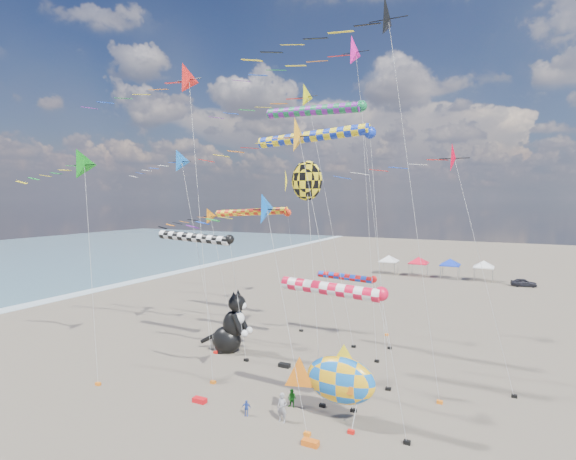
# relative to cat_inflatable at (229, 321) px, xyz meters

# --- Properties ---
(delta_kite_0) EXTENTS (14.77, 2.27, 23.55)m
(delta_kite_0) POSITION_rel_cat_inflatable_xyz_m (3.03, 5.72, 19.40)
(delta_kite_0) COLOR yellow
(delta_kite_0) RESTS_ON ground
(delta_kite_1) EXTENTS (16.66, 3.02, 28.37)m
(delta_kite_1) POSITION_rel_cat_inflatable_xyz_m (6.30, 10.39, 23.94)
(delta_kite_1) COLOR #F31496
(delta_kite_1) RESTS_ON ground
(delta_kite_2) EXTENTS (9.81, 2.18, 17.43)m
(delta_kite_2) POSITION_rel_cat_inflatable_xyz_m (-5.07, -0.87, 13.40)
(delta_kite_2) COLOR blue
(delta_kite_2) RESTS_ON ground
(delta_kite_3) EXTENTS (12.53, 2.20, 16.96)m
(delta_kite_3) POSITION_rel_cat_inflatable_xyz_m (16.27, 0.86, 12.87)
(delta_kite_3) COLOR red
(delta_kite_3) RESTS_ON ground
(delta_kite_4) EXTENTS (14.36, 2.75, 25.80)m
(delta_kite_4) POSITION_rel_cat_inflatable_xyz_m (12.56, -2.20, 21.50)
(delta_kite_4) COLOR black
(delta_kite_4) RESTS_ON ground
(delta_kite_5) EXTENTS (9.56, 2.41, 16.76)m
(delta_kite_5) POSITION_rel_cat_inflatable_xyz_m (-7.37, -9.82, 12.64)
(delta_kite_5) COLOR #118018
(delta_kite_5) RESTS_ON ground
(delta_kite_6) EXTENTS (9.31, 1.65, 12.28)m
(delta_kite_6) POSITION_rel_cat_inflatable_xyz_m (-4.73, 1.28, 8.38)
(delta_kite_6) COLOR orange
(delta_kite_6) RESTS_ON ground
(delta_kite_7) EXTENTS (9.61, 2.33, 18.00)m
(delta_kite_7) POSITION_rel_cat_inflatable_xyz_m (9.74, -5.70, 13.90)
(delta_kite_7) COLOR #FFA51B
(delta_kite_7) RESTS_ON ground
(delta_kite_8) EXTENTS (7.63, 1.96, 13.47)m
(delta_kite_8) POSITION_rel_cat_inflatable_xyz_m (8.73, -9.46, 9.51)
(delta_kite_8) COLOR blue
(delta_kite_8) RESTS_ON ground
(delta_kite_9) EXTENTS (13.56, 2.35, 22.86)m
(delta_kite_9) POSITION_rel_cat_inflatable_xyz_m (-2.06, -6.02, 18.69)
(delta_kite_9) COLOR red
(delta_kite_9) RESTS_ON ground
(windsock_0) EXTENTS (10.16, 0.82, 17.83)m
(windsock_0) POSITION_rel_cat_inflatable_xyz_m (8.66, -1.67, 14.69)
(windsock_0) COLOR #122FB9
(windsock_0) RESTS_ON ground
(windsock_1) EXTENTS (10.05, 0.86, 20.66)m
(windsock_1) POSITION_rel_cat_inflatable_xyz_m (6.65, 3.13, 17.49)
(windsock_1) COLOR #167B41
(windsock_1) RESTS_ON ground
(windsock_2) EXTENTS (10.03, 0.74, 12.01)m
(windsock_2) POSITION_rel_cat_inflatable_xyz_m (-2.25, 7.99, 8.92)
(windsock_2) COLOR #FF3515
(windsock_2) RESTS_ON ground
(windsock_3) EXTENTS (7.57, 0.78, 8.35)m
(windsock_3) POSITION_rel_cat_inflatable_xyz_m (12.44, -7.91, 5.25)
(windsock_3) COLOR red
(windsock_3) RESTS_ON ground
(windsock_4) EXTENTS (6.89, 0.61, 6.31)m
(windsock_4) POSITION_rel_cat_inflatable_xyz_m (8.28, 6.72, 3.28)
(windsock_4) COLOR red
(windsock_4) RESTS_ON ground
(windsock_5) EXTENTS (8.79, 0.78, 10.15)m
(windsock_5) POSITION_rel_cat_inflatable_xyz_m (-2.23, -1.27, 7.05)
(windsock_5) COLOR black
(windsock_5) RESTS_ON ground
(angelfish_kite) EXTENTS (3.74, 3.02, 15.53)m
(angelfish_kite) POSITION_rel_cat_inflatable_xyz_m (8.66, -3.94, 11.43)
(angelfish_kite) COLOR yellow
(angelfish_kite) RESTS_ON ground
(cat_inflatable) EXTENTS (4.18, 2.49, 5.33)m
(cat_inflatable) POSITION_rel_cat_inflatable_xyz_m (0.00, 0.00, 0.00)
(cat_inflatable) COLOR black
(cat_inflatable) RESTS_ON ground
(fish_inflatable) EXTENTS (5.66, 2.74, 4.66)m
(fish_inflatable) POSITION_rel_cat_inflatable_xyz_m (12.42, -7.19, -0.14)
(fish_inflatable) COLOR blue
(fish_inflatable) RESTS_ON ground
(person_adult) EXTENTS (0.63, 0.42, 1.73)m
(person_adult) POSITION_rel_cat_inflatable_xyz_m (9.45, -8.72, -1.80)
(person_adult) COLOR gray
(person_adult) RESTS_ON ground
(child_green) EXTENTS (0.58, 0.46, 1.16)m
(child_green) POSITION_rel_cat_inflatable_xyz_m (9.18, -6.83, -2.08)
(child_green) COLOR #187018
(child_green) RESTS_ON ground
(child_blue) EXTENTS (0.61, 0.41, 0.97)m
(child_blue) POSITION_rel_cat_inflatable_xyz_m (7.18, -9.00, -2.18)
(child_blue) COLOR #2F4CB1
(child_blue) RESTS_ON ground
(kite_bag_0) EXTENTS (0.90, 0.44, 0.30)m
(kite_bag_0) POSITION_rel_cat_inflatable_xyz_m (3.58, -8.82, -2.51)
(kite_bag_0) COLOR red
(kite_bag_0) RESTS_ON ground
(kite_bag_1) EXTENTS (0.90, 0.44, 0.30)m
(kite_bag_1) POSITION_rel_cat_inflatable_xyz_m (5.74, -1.05, -2.51)
(kite_bag_1) COLOR black
(kite_bag_1) RESTS_ON ground
(kite_bag_2) EXTENTS (0.90, 0.44, 0.30)m
(kite_bag_2) POSITION_rel_cat_inflatable_xyz_m (11.93, -10.30, -2.51)
(kite_bag_2) COLOR #DB5A12
(kite_bag_2) RESTS_ON ground
(tent_row) EXTENTS (19.20, 4.20, 3.80)m
(tent_row) POSITION_rel_cat_inflatable_xyz_m (10.16, 45.04, 0.49)
(tent_row) COLOR white
(tent_row) RESTS_ON ground
(parked_car) EXTENTS (3.70, 1.92, 1.20)m
(parked_car) POSITION_rel_cat_inflatable_xyz_m (23.24, 43.04, -2.06)
(parked_car) COLOR #26262D
(parked_car) RESTS_ON ground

